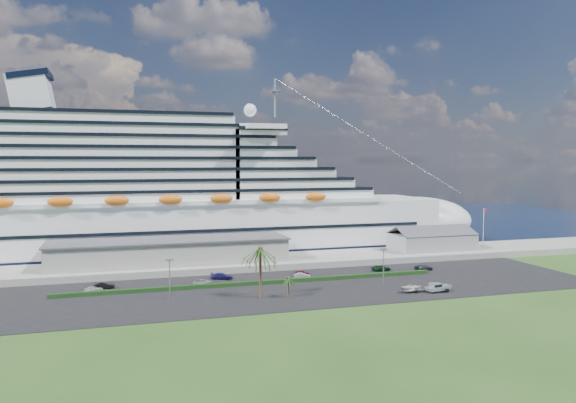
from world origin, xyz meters
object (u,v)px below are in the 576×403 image
object	(u,v)px
parked_car_3	(222,276)
pickup_truck	(438,287)
cruise_ship	(174,200)
boat_trailer	(413,287)

from	to	relation	value
parked_car_3	pickup_truck	distance (m)	49.85
cruise_ship	parked_car_3	bearing A→B (deg)	-79.89
cruise_ship	pickup_truck	bearing A→B (deg)	-53.34
cruise_ship	pickup_truck	world-z (taller)	cruise_ship
cruise_ship	parked_car_3	distance (m)	43.44
pickup_truck	boat_trailer	world-z (taller)	pickup_truck
parked_car_3	pickup_truck	xyz separation A→B (m)	(42.25, -26.46, 0.30)
cruise_ship	parked_car_3	size ratio (longest dim) A/B	36.85
cruise_ship	boat_trailer	bearing A→B (deg)	-55.90
cruise_ship	parked_car_3	xyz separation A→B (m)	(7.10, -39.83, -15.82)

